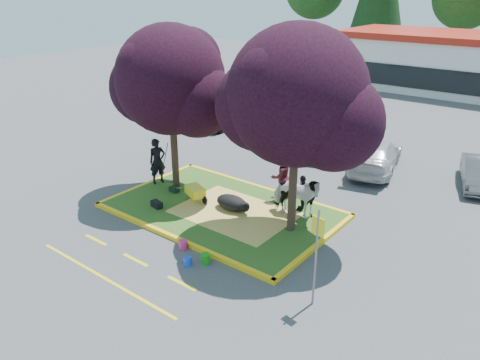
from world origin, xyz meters
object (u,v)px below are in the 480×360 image
Objects in this scene: handler at (157,161)px; bucket_green at (206,259)px; wheelbarrow at (195,191)px; bucket_pink at (183,245)px; car_silver at (269,127)px; cow at (296,196)px; car_black at (225,114)px; sign_post at (316,247)px; bucket_blue at (188,261)px; calf at (232,203)px.

bucket_green is at bearing -96.08° from handler.
wheelbarrow is 3.33m from bucket_pink.
cow is at bearing 112.46° from car_silver.
car_black is 3.41m from car_silver.
sign_post reaches higher than bucket_blue.
handler reaches higher than wheelbarrow.
bucket_blue is 0.07× the size of car_black.
bucket_pink is 0.07× the size of car_black.
handler reaches higher than cow.
bucket_pink is (4.40, -3.06, -0.96)m from handler.
cow is 6.35× the size of bucket_pink.
wheelbarrow is (-1.59, -0.27, 0.12)m from calf.
sign_post reaches higher than car_silver.
car_black is at bearing 127.22° from bucket_green.
bucket_pink is (1.93, -2.68, -0.40)m from wheelbarrow.
cow is at bearing 77.61° from bucket_blue.
cow reaches higher than car_silver.
sign_post is at bearing 4.59° from bucket_green.
calf is 4.64× the size of bucket_blue.
calf reaches higher than bucket_green.
bucket_green is at bearing -9.30° from bucket_pink.
car_black is (-7.94, 11.77, 0.58)m from bucket_pink.
calf is 0.47× the size of sign_post.
car_silver is (-2.61, 8.78, 0.05)m from wheelbarrow.
bucket_blue is at bearing -37.49° from bucket_pink.
bucket_blue is at bearing 158.65° from cow.
wheelbarrow is 9.16m from car_silver.
handler is 2.55m from wheelbarrow.
bucket_pink is at bearing 170.70° from bucket_green.
bucket_blue is at bearing -158.94° from sign_post.
car_silver is (-6.33, 7.52, -0.35)m from cow.
cow is 0.68× the size of sign_post.
cow is 4.40m from bucket_pink.
bucket_blue is 15.15m from car_black.
bucket_pink is (-1.14, 0.19, -0.01)m from bucket_green.
wheelbarrow is 5.18× the size of bucket_pink.
car_silver is at bearing 140.07° from sign_post.
bucket_green reaches higher than bucket_blue.
wheelbarrow reaches higher than bucket_blue.
bucket_blue is (-0.35, -0.42, -0.02)m from bucket_green.
handler is 9.41m from car_black.
handler reaches higher than calf.
sign_post is 8.82× the size of bucket_green.
car_black is at bearing 125.21° from bucket_blue.
bucket_pink is at bearing 146.65° from cow.
sign_post reaches higher than cow.
cow is at bearing 138.19° from sign_post.
calf is 4.11m from handler.
handler reaches higher than bucket_green.
car_silver is (-5.33, 12.06, 0.46)m from bucket_blue.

